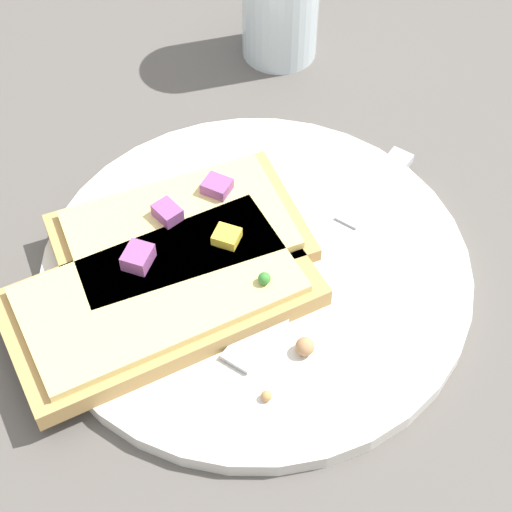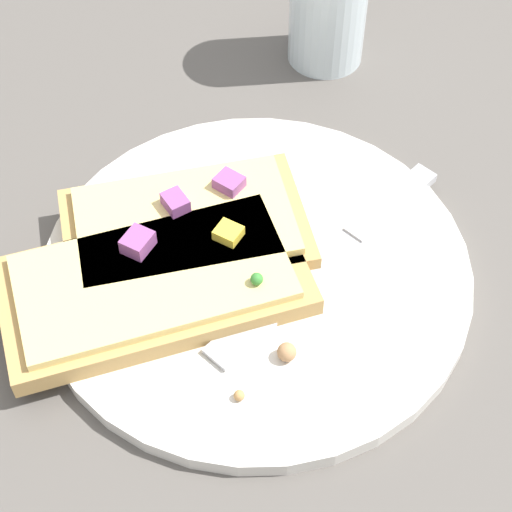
{
  "view_description": "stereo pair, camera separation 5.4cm",
  "coord_description": "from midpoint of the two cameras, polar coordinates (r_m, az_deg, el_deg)",
  "views": [
    {
      "loc": [
        0.26,
        0.22,
        0.45
      ],
      "look_at": [
        0.0,
        0.0,
        0.02
      ],
      "focal_mm": 60.0,
      "sensor_mm": 36.0,
      "label": 1
    },
    {
      "loc": [
        0.22,
        0.26,
        0.45
      ],
      "look_at": [
        0.0,
        0.0,
        0.02
      ],
      "focal_mm": 60.0,
      "sensor_mm": 36.0,
      "label": 2
    }
  ],
  "objects": [
    {
      "name": "knife",
      "position": [
        0.56,
        8.63,
        0.54
      ],
      "size": [
        0.22,
        0.04,
        0.01
      ],
      "rotation": [
        0.0,
        0.0,
        6.38
      ],
      "color": "#B7B7BC",
      "rests_on": "plate"
    },
    {
      "name": "ground_plane",
      "position": [
        0.56,
        2.77,
        -1.57
      ],
      "size": [
        4.0,
        4.0,
        0.0
      ],
      "primitive_type": "plane",
      "color": "#56514C"
    },
    {
      "name": "plate",
      "position": [
        0.56,
        2.79,
        -1.2
      ],
      "size": [
        0.28,
        0.28,
        0.01
      ],
      "color": "silver",
      "rests_on": "ground"
    },
    {
      "name": "pizza_slice_main",
      "position": [
        0.53,
        -3.93,
        -2.03
      ],
      "size": [
        0.21,
        0.16,
        0.03
      ],
      "rotation": [
        0.0,
        0.0,
        5.89
      ],
      "color": "tan",
      "rests_on": "plate"
    },
    {
      "name": "fork",
      "position": [
        0.57,
        0.7,
        1.44
      ],
      "size": [
        0.22,
        0.04,
        0.01
      ],
      "rotation": [
        0.0,
        0.0,
        6.37
      ],
      "color": "#B7B7BC",
      "rests_on": "plate"
    },
    {
      "name": "pizza_slice_corner",
      "position": [
        0.56,
        -1.92,
        1.76
      ],
      "size": [
        0.18,
        0.16,
        0.03
      ],
      "rotation": [
        0.0,
        0.0,
        5.8
      ],
      "color": "tan",
      "rests_on": "plate"
    },
    {
      "name": "crumb_scatter",
      "position": [
        0.52,
        -1.12,
        -4.88
      ],
      "size": [
        0.07,
        0.12,
        0.01
      ],
      "color": "tan",
      "rests_on": "plate"
    }
  ]
}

